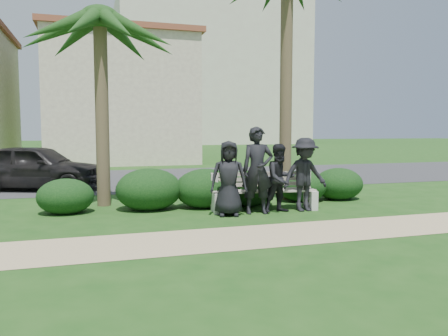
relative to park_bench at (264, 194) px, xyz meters
The scene contains 18 objects.
ground 1.22m from the park_bench, 155.50° to the right, with size 160.00×160.00×0.00m, color #1A4413.
footpath 2.54m from the park_bench, 114.75° to the right, with size 30.00×1.60×0.01m, color tan.
asphalt_street 7.60m from the park_bench, 97.95° to the left, with size 160.00×8.00×0.01m, color #2D2D30.
stucco_bldg_right 17.94m from the park_bench, 96.67° to the left, with size 8.40×8.40×7.30m.
hotel_tower 57.53m from the park_bench, 76.64° to the left, with size 26.00×18.00×37.30m.
park_bench is the anchor object (origin of this frame).
man_a 1.12m from the park_bench, 158.64° to the right, with size 0.79×0.51×1.62m, color black.
man_b 0.73m from the park_bench, 130.55° to the right, with size 0.70×0.46×1.92m, color black.
man_c 0.59m from the park_bench, 54.98° to the right, with size 0.75×0.58×1.54m, color black.
man_d 1.03m from the park_bench, 22.99° to the right, with size 1.08×0.62×1.67m, color black.
hedge_a 4.44m from the park_bench, 168.01° to the left, with size 1.23×1.01×0.80m, color black.
hedge_b 2.66m from the park_bench, 161.09° to the left, with size 1.53×1.26×1.00m, color black.
hedge_c 1.42m from the park_bench, 146.79° to the left, with size 1.47×1.21×0.96m, color black.
hedge_d 0.74m from the park_bench, 99.68° to the left, with size 1.36×1.12×0.89m, color black.
hedge_e 1.72m from the park_bench, 31.87° to the left, with size 1.29×1.06×0.84m, color black.
hedge_f 2.69m from the park_bench, 20.06° to the left, with size 1.33×1.10×0.87m, color black.
palm_left 5.64m from the park_bench, 153.77° to the left, with size 3.00×3.00×5.41m.
car_a 7.56m from the park_bench, 135.66° to the left, with size 1.67×4.16×1.42m, color black.
Camera 1 is at (-2.73, -8.77, 1.83)m, focal length 35.00 mm.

